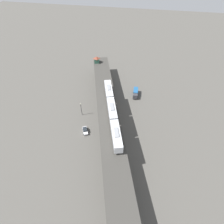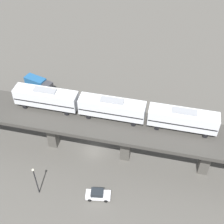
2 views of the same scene
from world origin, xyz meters
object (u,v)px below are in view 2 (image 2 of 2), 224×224
at_px(street_car_white, 98,194).
at_px(street_lamp, 36,179).
at_px(subway_train, 112,108).
at_px(delivery_truck, 39,84).

distance_m(street_car_white, street_lamp, 11.18).
height_order(subway_train, street_lamp, subway_train).
bearing_deg(street_lamp, street_car_white, 115.82).
bearing_deg(street_lamp, delivery_truck, -139.15).
bearing_deg(delivery_truck, street_car_white, 58.38).
distance_m(delivery_truck, street_lamp, 30.09).
bearing_deg(street_lamp, subway_train, 158.97).
xyz_separation_m(subway_train, delivery_truck, (-7.17, -25.58, -9.69)).
xyz_separation_m(subway_train, street_car_white, (10.85, 3.69, -10.51)).
relative_size(street_car_white, delivery_truck, 0.65).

